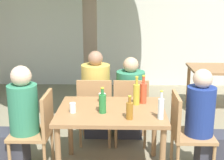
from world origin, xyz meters
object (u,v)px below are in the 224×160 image
person_seated_2 (96,99)px  drinking_glass_1 (102,98)px  dining_table_front (111,118)px  dining_table_back (223,73)px  patio_chair_0 (38,128)px  person_seated_0 (17,125)px  patio_chair_1 (185,129)px  person_seated_1 (208,129)px  amber_bottle_2 (130,110)px  water_bottle_1 (161,108)px  soda_bottle_3 (143,92)px  green_bottle_4 (102,103)px  patio_chair_2 (95,107)px  oil_cruet_0 (136,94)px  patio_chair_3 (131,108)px  person_seated_3 (130,102)px  drinking_glass_0 (73,108)px

person_seated_2 → drinking_glass_1: size_ratio=12.71×
dining_table_front → dining_table_back: 2.82m
patio_chair_0 → person_seated_0: size_ratio=0.75×
patio_chair_0 → patio_chair_1: bearing=90.0°
patio_chair_0 → person_seated_1: bearing=90.0°
dining_table_front → amber_bottle_2: amber_bottle_2 is taller
dining_table_back → person_seated_0: bearing=-144.1°
person_seated_0 → person_seated_2: 1.22m
dining_table_front → person_seated_2: bearing=104.4°
water_bottle_1 → soda_bottle_3: size_ratio=0.90×
person_seated_2 → water_bottle_1: (0.73, -1.16, 0.30)m
soda_bottle_3 → green_bottle_4: 0.55m
patio_chair_2 → person_seated_1: (1.29, -0.67, 0.00)m
person_seated_1 → oil_cruet_0: size_ratio=3.65×
patio_chair_2 → person_seated_0: (-0.82, -0.67, 0.02)m
patio_chair_3 → patio_chair_2: bearing=0.0°
soda_bottle_3 → green_bottle_4: (-0.45, -0.32, -0.02)m
patio_chair_0 → soda_bottle_3: size_ratio=2.81×
dining_table_back → patio_chair_3: 2.18m
person_seated_2 → water_bottle_1: size_ratio=4.23×
oil_cruet_0 → water_bottle_1: bearing=-62.2°
dining_table_front → person_seated_1: bearing=-0.0°
patio_chair_3 → water_bottle_1: water_bottle_1 is taller
patio_chair_3 → person_seated_2: (-0.46, 0.23, 0.04)m
water_bottle_1 → drinking_glass_1: 0.80m
dining_table_front → dining_table_back: bearing=48.5°
person_seated_3 → water_bottle_1: person_seated_3 is taller
patio_chair_0 → person_seated_1: size_ratio=0.77×
dining_table_back → amber_bottle_2: amber_bottle_2 is taller
patio_chair_2 → amber_bottle_2: (0.42, -0.94, 0.32)m
water_bottle_1 → dining_table_back: bearing=60.0°
patio_chair_3 → drinking_glass_0: 1.04m
water_bottle_1 → soda_bottle_3: 0.50m
person_seated_1 → oil_cruet_0: person_seated_1 is taller
dining_table_front → drinking_glass_1: drinking_glass_1 is taller
person_seated_2 → oil_cruet_0: 0.95m
amber_bottle_2 → soda_bottle_3: bearing=70.9°
person_seated_3 → drinking_glass_1: person_seated_3 is taller
person_seated_0 → person_seated_2: person_seated_2 is taller
patio_chair_3 → amber_bottle_2: size_ratio=3.79×
patio_chair_3 → drinking_glass_1: patio_chair_3 is taller
person_seated_2 → person_seated_3: size_ratio=1.07×
patio_chair_2 → dining_table_front: bearing=109.0°
dining_table_front → patio_chair_1: size_ratio=1.25×
dining_table_back → patio_chair_0: (-2.68, -2.11, -0.12)m
drinking_glass_1 → green_bottle_4: bearing=-86.1°
patio_chair_0 → person_seated_3: size_ratio=0.79×
person_seated_0 → person_seated_1: 2.11m
person_seated_0 → drinking_glass_0: size_ratio=11.53×
person_seated_0 → person_seated_1: (2.11, -0.00, -0.02)m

